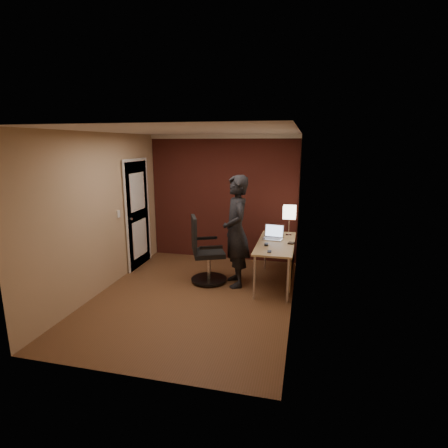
{
  "coord_description": "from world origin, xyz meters",
  "views": [
    {
      "loc": [
        1.63,
        -4.83,
        2.33
      ],
      "look_at": [
        0.35,
        0.55,
        1.05
      ],
      "focal_mm": 28.0,
      "sensor_mm": 36.0,
      "label": 1
    }
  ],
  "objects_px": {
    "desk": "(280,250)",
    "office_chair": "(205,254)",
    "desk_lamp": "(289,212)",
    "wallet": "(291,243)",
    "mouse": "(266,245)",
    "phone": "(269,252)",
    "laptop": "(273,235)",
    "person": "(236,231)"
  },
  "relations": [
    {
      "from": "desk",
      "to": "phone",
      "type": "height_order",
      "value": "phone"
    },
    {
      "from": "mouse",
      "to": "wallet",
      "type": "height_order",
      "value": "mouse"
    },
    {
      "from": "wallet",
      "to": "person",
      "type": "xyz_separation_m",
      "value": [
        -0.89,
        -0.15,
        0.18
      ]
    },
    {
      "from": "desk_lamp",
      "to": "office_chair",
      "type": "xyz_separation_m",
      "value": [
        -1.36,
        -0.7,
        -0.65
      ]
    },
    {
      "from": "phone",
      "to": "person",
      "type": "xyz_separation_m",
      "value": [
        -0.59,
        0.37,
        0.19
      ]
    },
    {
      "from": "wallet",
      "to": "desk_lamp",
      "type": "bearing_deg",
      "value": 97.75
    },
    {
      "from": "laptop",
      "to": "wallet",
      "type": "height_order",
      "value": "laptop"
    },
    {
      "from": "desk_lamp",
      "to": "phone",
      "type": "xyz_separation_m",
      "value": [
        -0.23,
        -1.05,
        -0.41
      ]
    },
    {
      "from": "wallet",
      "to": "laptop",
      "type": "bearing_deg",
      "value": 140.84
    },
    {
      "from": "phone",
      "to": "desk",
      "type": "bearing_deg",
      "value": 74.48
    },
    {
      "from": "desk",
      "to": "person",
      "type": "distance_m",
      "value": 0.8
    },
    {
      "from": "office_chair",
      "to": "person",
      "type": "distance_m",
      "value": 0.68
    },
    {
      "from": "mouse",
      "to": "office_chair",
      "type": "bearing_deg",
      "value": 172.84
    },
    {
      "from": "wallet",
      "to": "person",
      "type": "distance_m",
      "value": 0.92
    },
    {
      "from": "laptop",
      "to": "wallet",
      "type": "xyz_separation_m",
      "value": [
        0.32,
        -0.26,
        -0.05
      ]
    },
    {
      "from": "laptop",
      "to": "office_chair",
      "type": "xyz_separation_m",
      "value": [
        -1.11,
        -0.43,
        -0.29
      ]
    },
    {
      "from": "mouse",
      "to": "phone",
      "type": "height_order",
      "value": "mouse"
    },
    {
      "from": "office_chair",
      "to": "mouse",
      "type": "bearing_deg",
      "value": -1.14
    },
    {
      "from": "laptop",
      "to": "office_chair",
      "type": "distance_m",
      "value": 1.23
    },
    {
      "from": "desk",
      "to": "office_chair",
      "type": "xyz_separation_m",
      "value": [
        -1.25,
        -0.21,
        -0.1
      ]
    },
    {
      "from": "desk_lamp",
      "to": "phone",
      "type": "height_order",
      "value": "desk_lamp"
    },
    {
      "from": "desk_lamp",
      "to": "wallet",
      "type": "relative_size",
      "value": 4.86
    },
    {
      "from": "mouse",
      "to": "phone",
      "type": "distance_m",
      "value": 0.34
    },
    {
      "from": "desk_lamp",
      "to": "wallet",
      "type": "xyz_separation_m",
      "value": [
        0.07,
        -0.53,
        -0.41
      ]
    },
    {
      "from": "office_chair",
      "to": "person",
      "type": "bearing_deg",
      "value": 3.04
    },
    {
      "from": "phone",
      "to": "wallet",
      "type": "distance_m",
      "value": 0.6
    },
    {
      "from": "desk",
      "to": "mouse",
      "type": "relative_size",
      "value": 15.0
    },
    {
      "from": "desk",
      "to": "desk_lamp",
      "type": "distance_m",
      "value": 0.74
    },
    {
      "from": "wallet",
      "to": "desk",
      "type": "bearing_deg",
      "value": 169.84
    },
    {
      "from": "office_chair",
      "to": "desk",
      "type": "bearing_deg",
      "value": 9.34
    },
    {
      "from": "person",
      "to": "phone",
      "type": "bearing_deg",
      "value": 34.42
    },
    {
      "from": "desk_lamp",
      "to": "wallet",
      "type": "height_order",
      "value": "desk_lamp"
    },
    {
      "from": "desk",
      "to": "person",
      "type": "height_order",
      "value": "person"
    },
    {
      "from": "laptop",
      "to": "office_chair",
      "type": "bearing_deg",
      "value": -158.74
    },
    {
      "from": "laptop",
      "to": "wallet",
      "type": "distance_m",
      "value": 0.41
    },
    {
      "from": "laptop",
      "to": "phone",
      "type": "bearing_deg",
      "value": -88.68
    },
    {
      "from": "phone",
      "to": "wallet",
      "type": "bearing_deg",
      "value": 57.1
    },
    {
      "from": "mouse",
      "to": "phone",
      "type": "xyz_separation_m",
      "value": [
        0.09,
        -0.33,
        -0.01
      ]
    },
    {
      "from": "desk",
      "to": "desk_lamp",
      "type": "xyz_separation_m",
      "value": [
        0.1,
        0.5,
        0.55
      ]
    },
    {
      "from": "mouse",
      "to": "wallet",
      "type": "distance_m",
      "value": 0.43
    },
    {
      "from": "laptop",
      "to": "person",
      "type": "height_order",
      "value": "person"
    },
    {
      "from": "desk",
      "to": "phone",
      "type": "relative_size",
      "value": 13.04
    }
  ]
}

